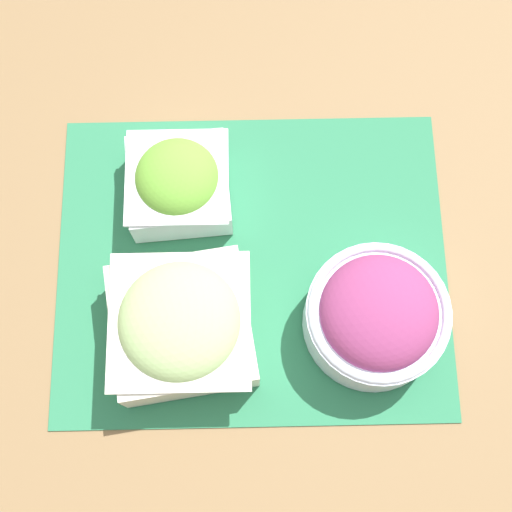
{
  "coord_description": "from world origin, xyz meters",
  "views": [
    {
      "loc": [
        0.0,
        0.25,
        0.85
      ],
      "look_at": [
        0.0,
        0.0,
        0.03
      ],
      "focal_mm": 50.0,
      "sensor_mm": 36.0,
      "label": 1
    }
  ],
  "objects": [
    {
      "name": "ground_plane",
      "position": [
        0.0,
        0.0,
        0.0
      ],
      "size": [
        3.0,
        3.0,
        0.0
      ],
      "primitive_type": "plane",
      "color": "olive"
    },
    {
      "name": "placemat",
      "position": [
        0.0,
        0.0,
        0.0
      ],
      "size": [
        0.48,
        0.39,
        0.0
      ],
      "color": "#2D7A51",
      "rests_on": "ground_plane"
    },
    {
      "name": "cucumber_bowl",
      "position": [
        0.08,
        0.08,
        0.05
      ],
      "size": [
        0.18,
        0.18,
        0.1
      ],
      "color": "silver",
      "rests_on": "placemat"
    },
    {
      "name": "lettuce_bowl",
      "position": [
        0.09,
        -0.09,
        0.04
      ],
      "size": [
        0.13,
        0.13,
        0.08
      ],
      "color": "white",
      "rests_on": "placemat"
    },
    {
      "name": "onion_bowl",
      "position": [
        -0.14,
        0.08,
        0.05
      ],
      "size": [
        0.16,
        0.16,
        0.1
      ],
      "color": "silver",
      "rests_on": "placemat"
    }
  ]
}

